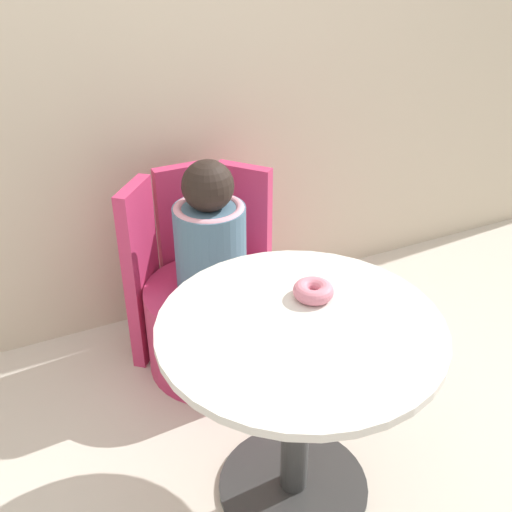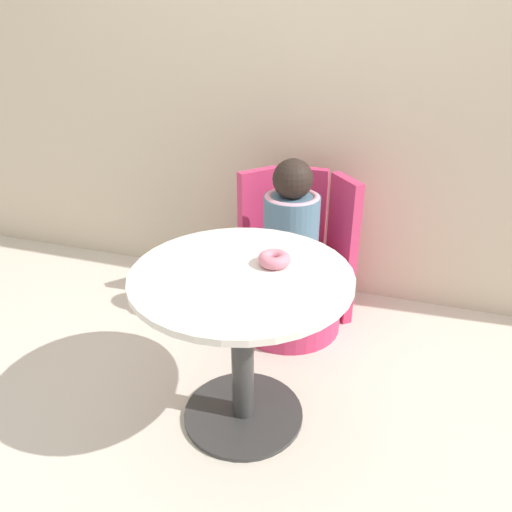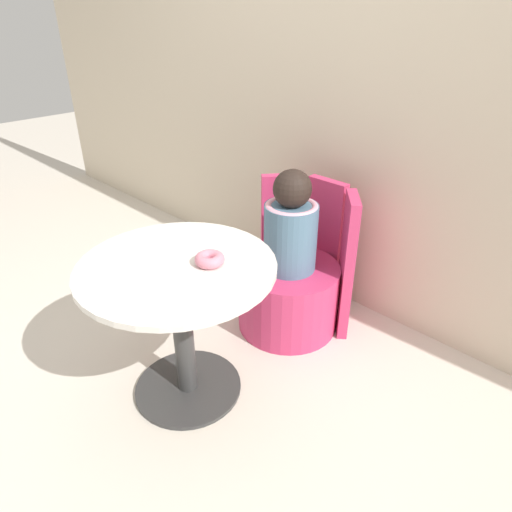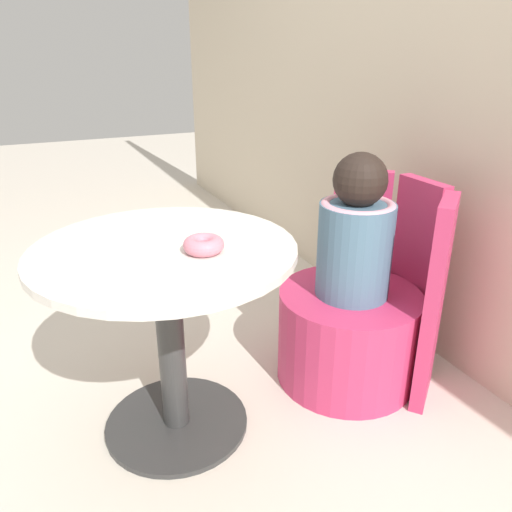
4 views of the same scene
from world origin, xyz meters
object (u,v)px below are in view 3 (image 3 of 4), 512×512
Objects in this scene: round_table at (180,303)px; donut at (210,259)px; tub_chair at (288,296)px; child_figure at (291,226)px.

donut reaches higher than round_table.
round_table is 0.24m from donut.
donut is at bearing -81.74° from tub_chair.
tub_chair is at bearing 98.26° from donut.
round_table is at bearing -90.53° from tub_chair.
round_table is 6.71× the size of donut.
child_figure is (0.01, 0.68, 0.12)m from round_table.
round_table is at bearing -134.83° from donut.
child_figure is 0.60m from donut.
tub_chair is 0.78m from donut.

